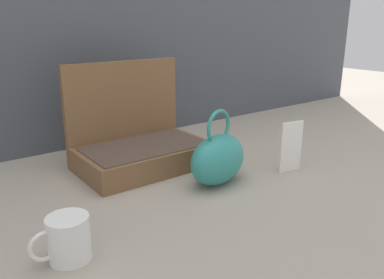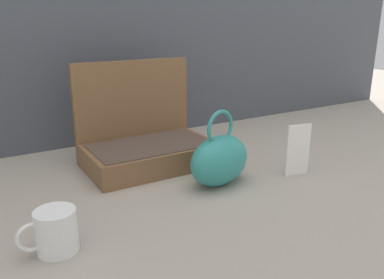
# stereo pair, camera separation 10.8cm
# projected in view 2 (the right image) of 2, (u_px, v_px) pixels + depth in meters

# --- Properties ---
(ground_plane) EXTENTS (6.00, 6.00, 0.00)m
(ground_plane) POSITION_uv_depth(u_px,v_px,m) (195.00, 185.00, 1.16)
(ground_plane) COLOR #9E9384
(open_suitcase) EXTENTS (0.42, 0.27, 0.34)m
(open_suitcase) POSITION_uv_depth(u_px,v_px,m) (146.00, 141.00, 1.31)
(open_suitcase) COLOR brown
(open_suitcase) RESTS_ON ground_plane
(teal_pouch_handbag) EXTENTS (0.23, 0.16, 0.23)m
(teal_pouch_handbag) POSITION_uv_depth(u_px,v_px,m) (220.00, 159.00, 1.14)
(teal_pouch_handbag) COLOR teal
(teal_pouch_handbag) RESTS_ON ground_plane
(coffee_mug) EXTENTS (0.12, 0.09, 0.09)m
(coffee_mug) POSITION_uv_depth(u_px,v_px,m) (55.00, 231.00, 0.81)
(coffee_mug) COLOR white
(coffee_mug) RESTS_ON ground_plane
(info_card_left) EXTENTS (0.08, 0.02, 0.16)m
(info_card_left) POSITION_uv_depth(u_px,v_px,m) (298.00, 150.00, 1.21)
(info_card_left) COLOR white
(info_card_left) RESTS_ON ground_plane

